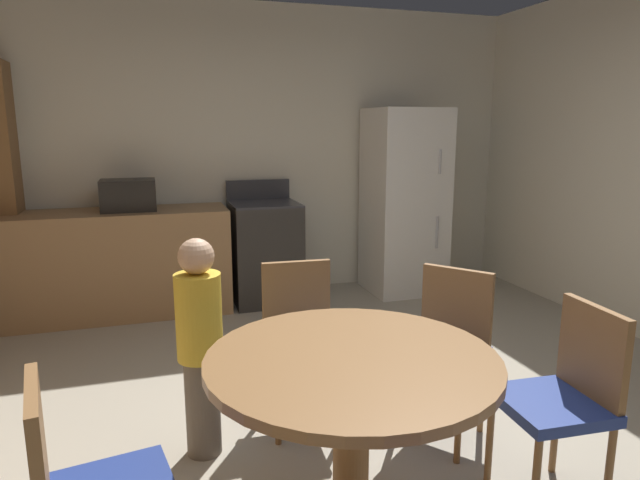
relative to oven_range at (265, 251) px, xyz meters
The scene contains 11 objects.
ground_plane 2.62m from the oven_range, 90.47° to the right, with size 14.00×14.00×0.00m, color #A89E89.
wall_back 0.97m from the oven_range, 93.07° to the left, with size 5.44×0.12×2.70m, color silver.
kitchen_counter 1.40m from the oven_range, behind, with size 2.09×0.60×0.90m, color #9E754C.
oven_range is the anchor object (origin of this frame).
refrigerator 1.42m from the oven_range, ahead, with size 0.68×0.68×1.76m.
microwave 1.28m from the oven_range, behind, with size 0.44×0.32×0.26m, color black.
dining_table 3.11m from the oven_range, 95.69° to the right, with size 1.10×1.10×0.76m.
chair_north 2.16m from the oven_range, 96.63° to the right, with size 0.42×0.42×0.87m.
chair_northeast 2.55m from the oven_range, 80.14° to the right, with size 0.56×0.56×0.87m.
chair_east 3.21m from the oven_range, 78.60° to the right, with size 0.42×0.42×0.87m.
person_child 2.47m from the oven_range, 108.95° to the right, with size 0.30×0.30×1.09m.
Camera 1 is at (-0.98, -2.34, 1.60)m, focal length 31.33 mm.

